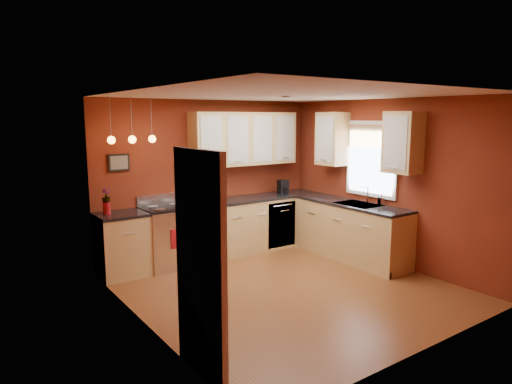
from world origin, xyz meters
TOP-DOWN VIEW (x-y plane):
  - floor at (0.00, 0.00)m, footprint 4.20×4.20m
  - ceiling at (0.00, 0.00)m, footprint 4.00×4.20m
  - wall_back at (0.00, 2.10)m, footprint 4.00×0.02m
  - wall_front at (0.00, -2.10)m, footprint 4.00×0.02m
  - wall_left at (-2.00, 0.00)m, footprint 0.02×4.20m
  - wall_right at (2.00, 0.00)m, footprint 0.02×4.20m
  - base_cabinets_back_left at (-1.65, 1.80)m, footprint 0.70×0.60m
  - base_cabinets_back_right at (0.73, 1.80)m, footprint 2.54×0.60m
  - base_cabinets_right at (1.70, 0.45)m, footprint 0.60×2.10m
  - counter_back_left at (-1.65, 1.80)m, footprint 0.70×0.62m
  - counter_back_right at (0.73, 1.80)m, footprint 2.54×0.62m
  - counter_right at (1.70, 0.45)m, footprint 0.62×2.10m
  - gas_range at (-0.92, 1.80)m, footprint 0.76×0.64m
  - dishwasher_front at (1.10, 1.51)m, footprint 0.60×0.02m
  - sink at (1.70, 0.30)m, footprint 0.50×0.70m
  - window at (1.97, 0.30)m, footprint 0.06×1.02m
  - door_left_wall at (-1.97, -1.20)m, footprint 0.12×0.82m
  - upper_cabinets_back at (0.60, 1.93)m, footprint 2.00×0.35m
  - upper_cabinets_right at (1.82, 0.32)m, footprint 0.35×1.95m
  - wall_picture at (-1.55, 2.08)m, footprint 0.32×0.03m
  - pendant_lights at (-1.45, 1.75)m, footprint 0.71×0.11m
  - red_canister at (-0.10, 1.76)m, footprint 0.15×0.15m
  - red_vase at (-1.83, 1.86)m, footprint 0.11×0.11m
  - flowers at (-1.83, 1.86)m, footprint 0.12×0.12m
  - coffee_maker at (1.35, 1.79)m, footprint 0.18×0.18m
  - soap_pump at (1.95, 0.05)m, footprint 0.10×0.10m
  - dish_towel at (-0.92, 1.47)m, footprint 0.22×0.01m

SIDE VIEW (x-z plane):
  - floor at x=0.00m, z-range 0.00..0.00m
  - base_cabinets_back_left at x=-1.65m, z-range 0.00..0.90m
  - base_cabinets_back_right at x=0.73m, z-range 0.00..0.90m
  - base_cabinets_right at x=1.70m, z-range 0.00..0.90m
  - dishwasher_front at x=1.10m, z-range 0.05..0.85m
  - gas_range at x=-0.92m, z-range -0.07..1.04m
  - dish_towel at x=-0.92m, z-range 0.37..0.67m
  - sink at x=1.70m, z-range 0.75..1.08m
  - counter_back_left at x=-1.65m, z-range 0.90..0.94m
  - counter_back_right at x=0.73m, z-range 0.90..0.94m
  - counter_right at x=1.70m, z-range 0.90..0.94m
  - door_left_wall at x=-1.97m, z-range 0.00..2.05m
  - red_vase at x=-1.83m, z-range 0.94..1.11m
  - soap_pump at x=1.95m, z-range 0.94..1.13m
  - red_canister at x=-0.10m, z-range 0.94..1.16m
  - coffee_maker at x=1.35m, z-range 0.93..1.18m
  - flowers at x=-1.83m, z-range 1.09..1.31m
  - wall_back at x=0.00m, z-range 0.00..2.60m
  - wall_front at x=0.00m, z-range 0.00..2.60m
  - wall_left at x=-2.00m, z-range 0.00..2.60m
  - wall_right at x=2.00m, z-range 0.00..2.60m
  - wall_picture at x=-1.55m, z-range 1.52..1.78m
  - window at x=1.97m, z-range 1.08..2.30m
  - upper_cabinets_back at x=0.60m, z-range 1.50..2.40m
  - upper_cabinets_right at x=1.82m, z-range 1.50..2.40m
  - pendant_lights at x=-1.45m, z-range 1.68..2.34m
  - ceiling at x=0.00m, z-range 2.59..2.61m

